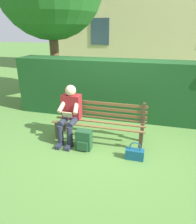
% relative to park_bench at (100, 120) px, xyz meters
% --- Properties ---
extents(ground, '(60.00, 60.00, 0.00)m').
position_rel_park_bench_xyz_m(ground, '(0.00, 0.09, -0.44)').
color(ground, '#517F38').
extents(park_bench, '(1.90, 0.53, 0.84)m').
position_rel_park_bench_xyz_m(park_bench, '(0.00, 0.00, 0.00)').
color(park_bench, '#4C3828').
rests_on(park_bench, ground).
extents(person_seated, '(0.44, 0.73, 1.16)m').
position_rel_park_bench_xyz_m(person_seated, '(0.60, 0.19, 0.18)').
color(person_seated, maroon).
rests_on(person_seated, ground).
extents(hedge_backdrop, '(5.90, 0.81, 1.60)m').
position_rel_park_bench_xyz_m(hedge_backdrop, '(-0.42, -1.34, 0.35)').
color(hedge_backdrop, '#19471E').
rests_on(hedge_backdrop, ground).
extents(backpack, '(0.29, 0.27, 0.40)m').
position_rel_park_bench_xyz_m(backpack, '(0.20, 0.51, -0.24)').
color(backpack, '#1E4728').
rests_on(backpack, ground).
extents(handbag, '(0.33, 0.14, 0.34)m').
position_rel_park_bench_xyz_m(handbag, '(-0.80, 0.59, -0.33)').
color(handbag, navy).
rests_on(handbag, ground).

